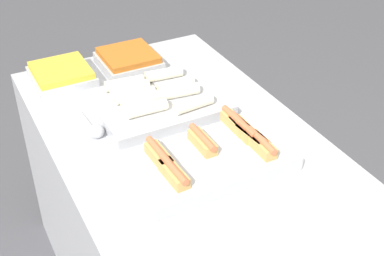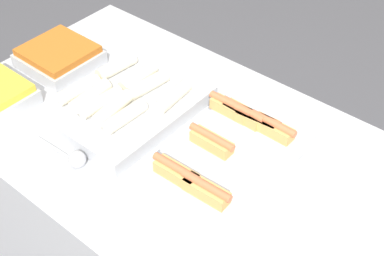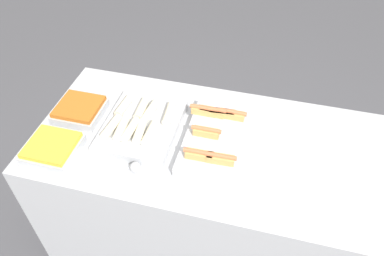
% 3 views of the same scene
% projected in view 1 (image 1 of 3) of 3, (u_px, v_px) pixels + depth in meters
% --- Properties ---
extents(tray_hotdogs, '(0.32, 0.51, 0.10)m').
position_uv_depth(tray_hotdogs, '(212.00, 157.00, 1.72)').
color(tray_hotdogs, '#B7BABF').
rests_on(tray_hotdogs, counter).
extents(tray_wraps, '(0.37, 0.47, 0.09)m').
position_uv_depth(tray_wraps, '(158.00, 101.00, 2.00)').
color(tray_wraps, '#B7BABF').
rests_on(tray_wraps, counter).
extents(tray_side_front, '(0.24, 0.23, 0.07)m').
position_uv_depth(tray_side_front, '(62.00, 76.00, 2.17)').
color(tray_side_front, '#B7BABF').
rests_on(tray_side_front, counter).
extents(tray_side_back, '(0.24, 0.23, 0.07)m').
position_uv_depth(tray_side_back, '(129.00, 61.00, 2.28)').
color(tray_side_back, '#B7BABF').
rests_on(tray_side_back, counter).
extents(serving_spoon_near, '(0.21, 0.05, 0.05)m').
position_uv_depth(serving_spoon_near, '(96.00, 130.00, 1.87)').
color(serving_spoon_near, '#B2B5BA').
rests_on(serving_spoon_near, counter).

